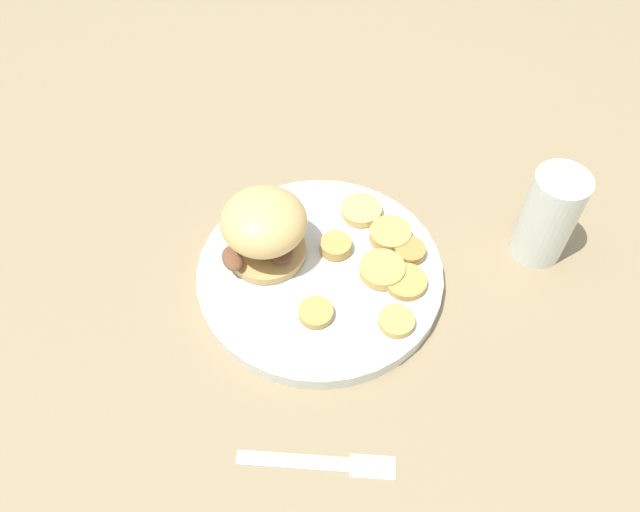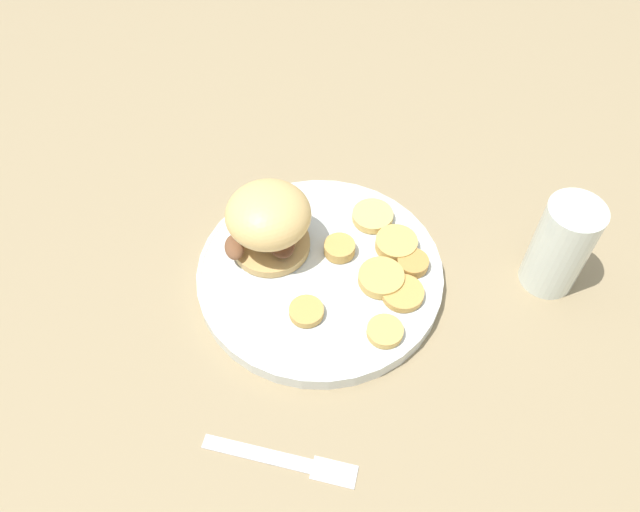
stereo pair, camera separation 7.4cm
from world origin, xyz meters
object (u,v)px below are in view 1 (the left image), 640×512
Objects in this scene: dinner_plate at (320,273)px; fork at (319,463)px; sandwich at (265,229)px; drinking_glass at (548,216)px.

fork is at bearing 144.18° from dinner_plate.
dinner_plate reaches higher than fork.
sandwich is 0.34m from drinking_glass.
fork is 1.08× the size of drinking_glass.
dinner_plate is at bearing -144.85° from sandwich.
sandwich is at bearing -21.34° from fork.
drinking_glass is at bearing -80.49° from fork.
fork is (-0.25, 0.10, -0.07)m from sandwich.
drinking_glass is at bearing -121.47° from sandwich.
drinking_glass is at bearing -115.85° from dinner_plate.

